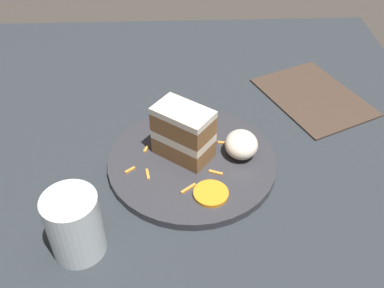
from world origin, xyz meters
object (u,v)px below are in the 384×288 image
cream_dollop (241,144)px  menu_card (313,97)px  plate (192,161)px  orange_garnish (211,193)px  cake_slice (183,133)px  drinking_glass (76,228)px

cream_dollop → menu_card: bearing=136.0°
plate → menu_card: 0.30m
plate → menu_card: bearing=126.2°
cream_dollop → orange_garnish: size_ratio=1.13×
cake_slice → drinking_glass: (0.17, -0.15, -0.02)m
plate → drinking_glass: (0.16, -0.16, 0.04)m
drinking_glass → plate: bearing=135.0°
cake_slice → plate: bearing=84.2°
cake_slice → cream_dollop: size_ratio=1.75×
plate → menu_card: plate is taller
menu_card → drinking_glass: bearing=15.4°
plate → cake_slice: 0.05m
cream_dollop → orange_garnish: (0.09, -0.05, -0.02)m
cake_slice → drinking_glass: size_ratio=1.08×
plate → orange_garnish: (0.08, 0.02, 0.01)m
plate → orange_garnish: 0.08m
drinking_glass → cream_dollop: bearing=124.9°
cream_dollop → drinking_glass: drinking_glass is taller
orange_garnish → drinking_glass: drinking_glass is taller
plate → cream_dollop: cream_dollop is taller
orange_garnish → plate: bearing=-162.7°
menu_card → orange_garnish: bearing=25.2°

